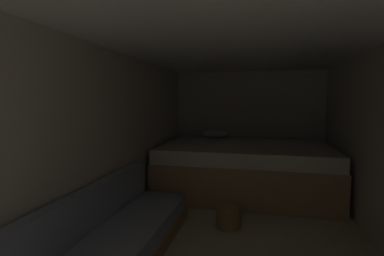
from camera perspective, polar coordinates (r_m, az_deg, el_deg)
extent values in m
plane|color=beige|center=(3.03, 8.29, -22.78)|extent=(7.57, 7.57, 0.00)
cube|color=beige|center=(5.50, 10.89, 0.65)|extent=(2.75, 0.05, 1.96)
cube|color=beige|center=(3.12, -17.07, -3.08)|extent=(0.05, 5.57, 1.96)
cube|color=white|center=(2.73, 8.88, 17.17)|extent=(2.75, 5.57, 0.05)
cube|color=tan|center=(4.68, 10.28, -8.94)|extent=(2.53, 1.74, 0.55)
cube|color=beige|center=(4.60, 10.36, -4.37)|extent=(2.49, 1.70, 0.20)
ellipsoid|color=white|center=(5.26, 4.52, -1.07)|extent=(0.44, 0.35, 0.16)
cube|color=#8C93A8|center=(2.55, -23.97, -16.95)|extent=(0.12, 2.97, 0.36)
cylinder|color=olive|center=(3.45, 7.05, -16.80)|extent=(0.27, 0.27, 0.25)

